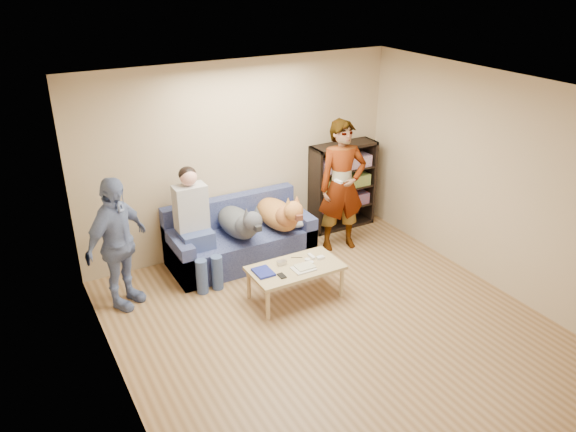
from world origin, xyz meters
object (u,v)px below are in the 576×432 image
notebook_blue (263,272)px  sofa (239,241)px  camera_silver (282,263)px  dog_gray (240,223)px  person_standing_left (117,244)px  person_seated (194,221)px  dog_tan (280,214)px  coffee_table (295,270)px  bookshelf (342,184)px  person_standing_right (342,186)px

notebook_blue → sofa: bearing=79.6°
camera_silver → dog_gray: (-0.13, 0.90, 0.19)m
camera_silver → sofa: sofa is taller
person_standing_left → dog_gray: person_standing_left is taller
person_standing_left → dog_gray: 1.61m
person_seated → dog_tan: size_ratio=1.26×
sofa → coffee_table: (0.19, -1.18, 0.09)m
coffee_table → dog_gray: bearing=103.8°
bookshelf → dog_gray: bearing=-167.9°
sofa → dog_gray: 0.39m
sofa → dog_tan: dog_tan is taller
bookshelf → sofa: bearing=-172.6°
person_standing_left → notebook_blue: (1.44, -0.80, -0.36)m
person_seated → dog_tan: (1.17, -0.07, -0.13)m
person_seated → coffee_table: 1.41m
person_standing_left → dog_gray: bearing=-29.6°
notebook_blue → dog_tan: size_ratio=0.22×
person_standing_right → dog_tan: bearing=-177.3°
sofa → bookshelf: bearing=7.4°
coffee_table → person_seated: bearing=128.6°
person_standing_left → coffee_table: 2.07m
notebook_blue → camera_silver: 0.29m
person_standing_left → sofa: size_ratio=0.84×
sofa → coffee_table: bearing=-80.8°
person_standing_right → bookshelf: 0.74m
camera_silver → bookshelf: bearing=36.9°
person_standing_right → dog_gray: bearing=-175.1°
sofa → person_seated: person_seated is taller
person_standing_left → sofa: (1.65, 0.33, -0.52)m
person_standing_left → dog_tan: 2.17m
person_standing_right → notebook_blue: (-1.61, -0.80, -0.49)m
person_standing_left → sofa: bearing=-24.2°
person_seated → bookshelf: bearing=8.4°
dog_gray → coffee_table: 1.08m
dog_gray → person_standing_left: bearing=-174.0°
person_standing_right → person_standing_left: size_ratio=1.15×
person_seated → coffee_table: person_seated is taller
dog_tan → coffee_table: 1.07m
person_seated → person_standing_left: bearing=-168.4°
person_standing_left → coffee_table: bearing=-60.5°
person_standing_right → coffee_table: person_standing_right is taller
person_standing_left → person_seated: person_standing_left is taller
sofa → person_seated: size_ratio=1.29×
notebook_blue → bookshelf: (2.01, 1.37, 0.25)m
camera_silver → sofa: bearing=93.9°
notebook_blue → person_seated: bearing=113.8°
sofa → dog_tan: size_ratio=1.63×
sofa → person_standing_right: bearing=-13.5°
sofa → bookshelf: bookshelf is taller
sofa → camera_silver: bearing=-86.1°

